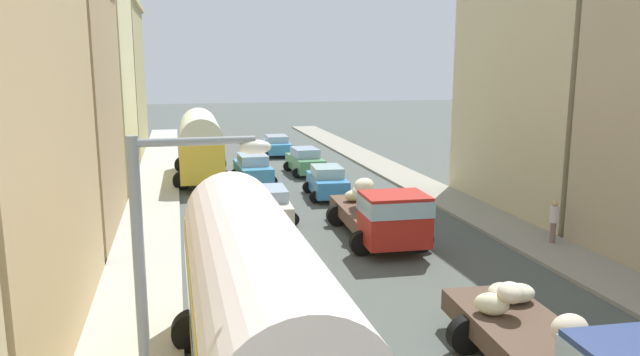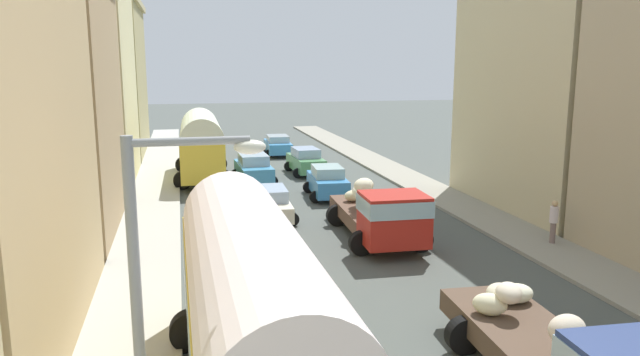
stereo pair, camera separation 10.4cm
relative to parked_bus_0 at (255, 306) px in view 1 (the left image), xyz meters
The scene contains 17 objects.
ground_plane 17.84m from the parked_bus_0, 74.88° to the left, with size 154.00×154.00×0.00m, color #4B514D.
sidewalk_left 17.42m from the parked_bus_0, 98.76° to the left, with size 2.50×70.00×0.14m, color #AEAEA4.
sidewalk_right 20.92m from the parked_bus_0, 55.22° to the left, with size 2.50×70.00×0.14m, color gray.
building_left_2 16.53m from the parked_bus_0, 114.19° to the left, with size 6.09×9.38×10.71m.
building_left_3 26.46m from the parked_bus_0, 103.49° to the left, with size 4.83×9.89×13.67m.
building_left_4 38.09m from the parked_bus_0, 99.34° to the left, with size 5.00×12.61×11.41m.
building_right_2 21.38m from the parked_bus_0, 42.12° to the left, with size 5.20×9.83×13.62m.
parked_bus_0 is the anchor object (origin of this frame).
parked_bus_1 24.80m from the parked_bus_0, 90.11° to the left, with size 3.34×8.52×3.98m.
cargo_truck_1 11.95m from the parked_bus_0, 59.04° to the left, with size 3.32×6.91×2.38m.
car_0 19.47m from the parked_bus_0, 71.80° to the left, with size 2.38×3.94×1.62m.
car_1 26.02m from the parked_bus_0, 75.88° to the left, with size 2.33×4.09×1.63m.
car_2 33.83m from the parked_bus_0, 79.97° to the left, with size 2.40×4.17×1.49m.
car_4 14.93m from the parked_bus_0, 80.36° to the left, with size 2.33×4.09×1.45m.
car_5 23.37m from the parked_bus_0, 83.06° to the left, with size 2.43×4.36×1.67m.
pedestrian_1 14.92m from the parked_bus_0, 34.00° to the left, with size 0.43×0.43×1.78m.
streetlamp_near 3.47m from the parked_bus_0, 120.04° to the right, with size 1.90×0.28×5.91m.
Camera 1 is at (-5.91, -0.87, 6.83)m, focal length 33.51 mm.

